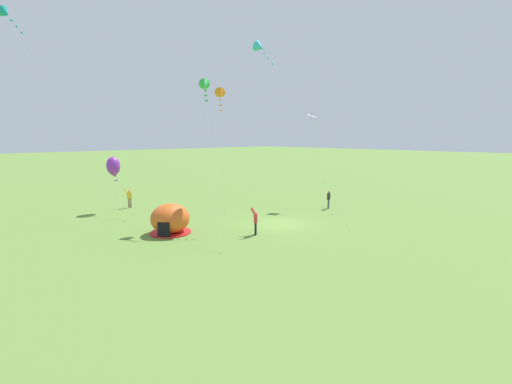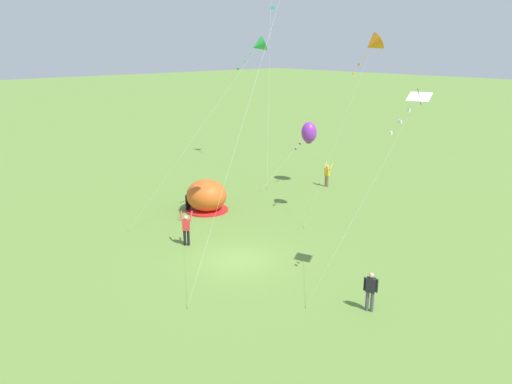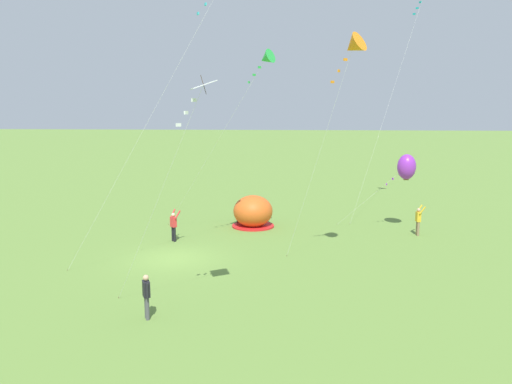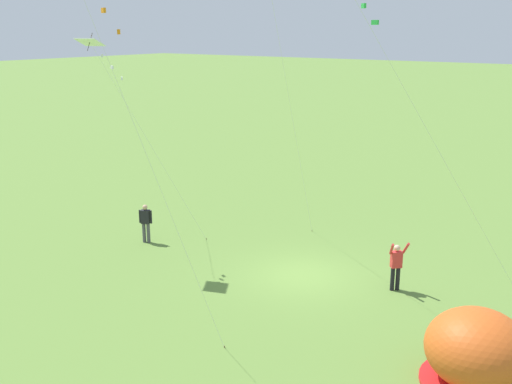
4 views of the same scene
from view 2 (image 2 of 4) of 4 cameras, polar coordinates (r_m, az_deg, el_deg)
ground_plane at (r=25.68m, az=-2.07°, el=-7.80°), size 300.00×300.00×0.00m
popup_tent at (r=32.90m, az=-5.69°, el=-0.47°), size 2.81×2.81×2.10m
person_flying_kite at (r=38.72m, az=8.13°, el=2.05°), size 0.68×0.50×1.89m
person_with_toddler at (r=21.27m, az=12.95°, el=-10.82°), size 0.54×0.38×1.72m
person_far_back at (r=27.40m, az=-7.98°, el=-4.10°), size 0.70×0.70×1.89m
kite_orange at (r=29.18m, az=13.20°, el=16.11°), size 2.81×3.70×11.20m
kite_white at (r=20.88m, az=17.59°, el=9.46°), size 2.56×4.62×8.94m
kite_green at (r=29.11m, az=0.26°, el=16.36°), size 4.60×7.39×11.02m
kite_purple at (r=38.64m, az=6.08°, el=6.78°), size 1.61×4.81×4.90m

